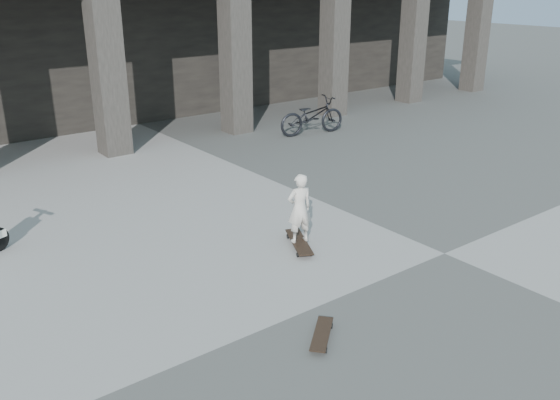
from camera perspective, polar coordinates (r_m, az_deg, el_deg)
ground at (r=9.60m, az=15.55°, el=-4.98°), size 90.00×90.00×0.00m
colonnade at (r=20.14m, az=-17.57°, el=16.87°), size 28.00×8.82×6.00m
longboard at (r=9.44m, az=1.85°, el=-4.09°), size 0.65×1.01×0.10m
skateboard_spare at (r=7.19m, az=4.04°, el=-12.78°), size 0.68×0.62×0.09m
child at (r=9.21m, az=1.89°, el=-0.80°), size 0.46×0.35×1.12m
bicycle at (r=16.29m, az=3.08°, el=8.09°), size 2.01×0.99×1.01m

